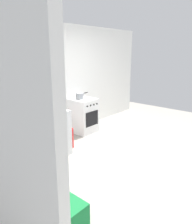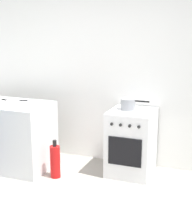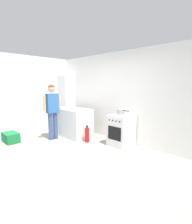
{
  "view_description": "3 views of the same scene",
  "coord_description": "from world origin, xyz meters",
  "px_view_note": "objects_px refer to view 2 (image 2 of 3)",
  "views": [
    {
      "loc": [
        -3.39,
        -2.12,
        1.98
      ],
      "look_at": [
        -0.16,
        0.7,
        0.78
      ],
      "focal_mm": 35.0,
      "sensor_mm": 36.0,
      "label": 1
    },
    {
      "loc": [
        1.43,
        -2.54,
        1.9
      ],
      "look_at": [
        0.09,
        0.98,
        0.95
      ],
      "focal_mm": 55.0,
      "sensor_mm": 36.0,
      "label": 2
    },
    {
      "loc": [
        3.13,
        -2.21,
        1.68
      ],
      "look_at": [
        0.23,
        0.71,
        1.02
      ],
      "focal_mm": 28.0,
      "sensor_mm": 36.0,
      "label": 3
    }
  ],
  "objects_px": {
    "oven_left": "(131,142)",
    "knife_paring": "(5,100)",
    "knife_utility": "(28,101)",
    "knife_bread": "(1,102)",
    "pot": "(128,104)",
    "fire_extinguisher": "(55,161)"
  },
  "relations": [
    {
      "from": "knife_utility",
      "to": "fire_extinguisher",
      "type": "xyz_separation_m",
      "value": [
        0.56,
        -0.31,
        -0.69
      ]
    },
    {
      "from": "oven_left",
      "to": "knife_utility",
      "type": "relative_size",
      "value": 3.53
    },
    {
      "from": "knife_paring",
      "to": "fire_extinguisher",
      "type": "bearing_deg",
      "value": -15.17
    },
    {
      "from": "knife_utility",
      "to": "pot",
      "type": "bearing_deg",
      "value": 8.53
    },
    {
      "from": "knife_utility",
      "to": "oven_left",
      "type": "bearing_deg",
      "value": 6.72
    },
    {
      "from": "oven_left",
      "to": "pot",
      "type": "xyz_separation_m",
      "value": [
        -0.06,
        0.04,
        0.5
      ]
    },
    {
      "from": "knife_utility",
      "to": "fire_extinguisher",
      "type": "relative_size",
      "value": 0.48
    },
    {
      "from": "oven_left",
      "to": "knife_paring",
      "type": "relative_size",
      "value": 4.22
    },
    {
      "from": "oven_left",
      "to": "pot",
      "type": "bearing_deg",
      "value": 150.28
    },
    {
      "from": "knife_bread",
      "to": "knife_paring",
      "type": "relative_size",
      "value": 1.73
    },
    {
      "from": "pot",
      "to": "knife_bread",
      "type": "distance_m",
      "value": 1.69
    },
    {
      "from": "oven_left",
      "to": "knife_paring",
      "type": "bearing_deg",
      "value": -172.1
    },
    {
      "from": "oven_left",
      "to": "knife_bread",
      "type": "bearing_deg",
      "value": -167.28
    },
    {
      "from": "fire_extinguisher",
      "to": "oven_left",
      "type": "bearing_deg",
      "value": 28.78
    },
    {
      "from": "oven_left",
      "to": "knife_utility",
      "type": "distance_m",
      "value": 1.52
    },
    {
      "from": "pot",
      "to": "knife_utility",
      "type": "bearing_deg",
      "value": -171.47
    },
    {
      "from": "oven_left",
      "to": "knife_paring",
      "type": "distance_m",
      "value": 1.82
    },
    {
      "from": "oven_left",
      "to": "pot",
      "type": "relative_size",
      "value": 2.3
    },
    {
      "from": "knife_bread",
      "to": "oven_left",
      "type": "bearing_deg",
      "value": 12.72
    },
    {
      "from": "knife_utility",
      "to": "knife_bread",
      "type": "xyz_separation_m",
      "value": [
        -0.27,
        -0.22,
        -0.0
      ]
    },
    {
      "from": "knife_paring",
      "to": "fire_extinguisher",
      "type": "xyz_separation_m",
      "value": [
        0.87,
        -0.24,
        -0.69
      ]
    },
    {
      "from": "knife_paring",
      "to": "pot",
      "type": "bearing_deg",
      "value": 9.41
    }
  ]
}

